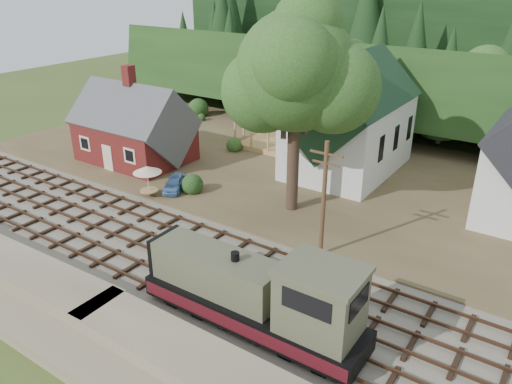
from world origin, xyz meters
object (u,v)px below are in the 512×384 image
Objects in this scene: locomotive at (259,296)px; patio_set at (147,171)px; car_blue at (175,183)px; car_green at (105,158)px.

locomotive is 4.75× the size of patio_set.
car_blue is 2.77m from patio_set.
car_blue is 1.08× the size of car_green.
patio_set is at bearing -96.57° from car_green.
car_green is (-9.77, 0.87, -0.06)m from car_blue.
car_green is (-25.36, 11.45, -1.31)m from locomotive.
car_green is at bearing 161.57° from patio_set.
car_blue is at bearing -83.26° from car_green.
locomotive is 18.88m from car_blue.
patio_set is at bearing -140.26° from car_blue.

